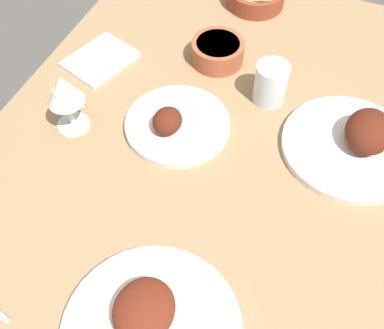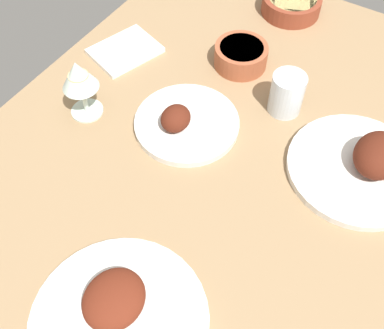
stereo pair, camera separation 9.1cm
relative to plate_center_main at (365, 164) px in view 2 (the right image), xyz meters
The scene contains 9 objects.
dining_table 34.02cm from the plate_center_main, 58.14° to the right, with size 140.00×90.00×4.00cm, color #937551.
plate_center_main is the anchor object (origin of this frame).
plate_far_side 54.23cm from the plate_center_main, 25.20° to the right, with size 28.79×28.79×6.41cm.
plate_near_viewer 37.15cm from the plate_center_main, 76.10° to the right, with size 22.34×22.34×6.49cm.
bowl_pasta 52.28cm from the plate_center_main, 139.50° to the right, with size 15.30×15.30×4.64cm.
bowl_onions 38.36cm from the plate_center_main, 112.59° to the right, with size 12.45×12.45×5.23cm.
wine_glass 59.39cm from the plate_center_main, 73.84° to the right, with size 7.60×7.60×14.00cm.
water_tumbler 21.71cm from the plate_center_main, 109.13° to the right, with size 7.27×7.27×9.27cm, color silver.
folded_napkin 61.36cm from the plate_center_main, 93.45° to the right, with size 15.44×12.04×1.20cm, color white.
Camera 2 is at (45.92, 28.56, 79.50)cm, focal length 43.64 mm.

